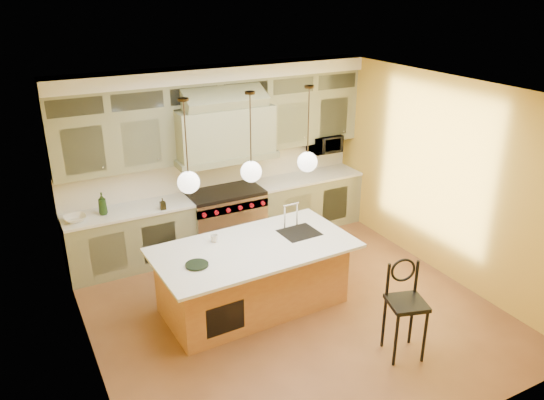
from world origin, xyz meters
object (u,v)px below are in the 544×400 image
range (226,218)px  counter_stool (405,304)px  kitchen_island (253,275)px  microwave (325,143)px

range → counter_stool: (0.72, -3.51, 0.18)m
kitchen_island → counter_stool: size_ratio=2.24×
kitchen_island → range: bearing=75.7°
counter_stool → microwave: (1.23, 3.62, 0.78)m
range → microwave: microwave is taller
range → kitchen_island: kitchen_island is taller
kitchen_island → microwave: bearing=37.5°
range → microwave: bearing=3.1°
kitchen_island → counter_stool: 2.02m
range → counter_stool: size_ratio=1.02×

